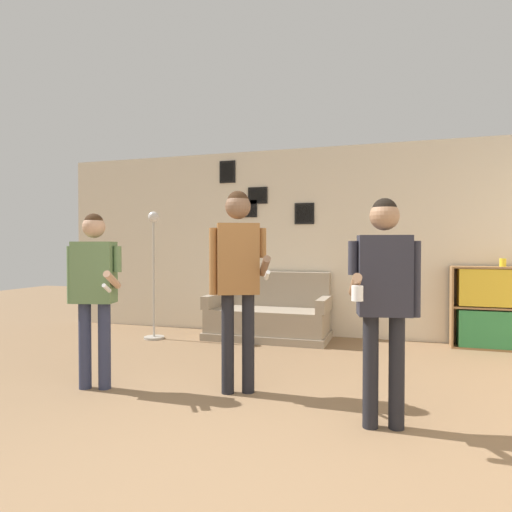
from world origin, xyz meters
TOP-DOWN VIEW (x-y plane):
  - ground_plane at (0.00, 0.00)m, footprint 20.00×20.00m
  - wall_back at (-0.01, 4.39)m, footprint 8.45×0.08m
  - couch at (-0.76, 3.98)m, footprint 1.69×0.80m
  - bookshelf at (2.07, 4.17)m, footprint 0.93×0.30m
  - floor_lamp at (-2.28, 3.47)m, footprint 0.28×0.28m
  - person_player_foreground_left at (-1.65, 1.34)m, footprint 0.55×0.41m
  - person_player_foreground_center at (-0.38, 1.61)m, footprint 0.59×0.41m
  - person_watcher_holding_cup at (0.86, 1.18)m, footprint 0.49×0.47m
  - drinking_cup at (2.20, 4.17)m, footprint 0.08×0.08m

SIDE VIEW (x-z plane):
  - ground_plane at x=0.00m, z-range 0.00..0.00m
  - couch at x=-0.76m, z-range -0.16..0.76m
  - bookshelf at x=2.07m, z-range 0.00..1.03m
  - person_player_foreground_left at x=-1.65m, z-range 0.17..1.75m
  - floor_lamp at x=-2.28m, z-range 0.09..1.86m
  - person_watcher_holding_cup at x=0.86m, z-range 0.18..1.81m
  - drinking_cup at x=2.20m, z-range 1.03..1.14m
  - person_player_foreground_center at x=-0.38m, z-range 0.22..1.98m
  - wall_back at x=-0.01m, z-range 0.00..2.70m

